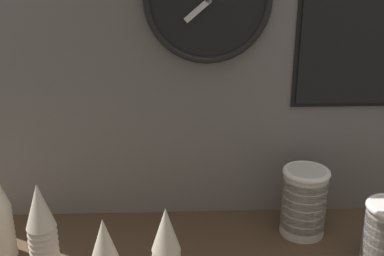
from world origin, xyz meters
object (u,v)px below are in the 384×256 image
Objects in this scene: cup_stack_center_left at (105,251)px; cup_stack_left at (43,236)px; bowl_stack_right at (304,200)px; menu_board at (365,30)px; cup_stack_center at (166,246)px.

cup_stack_left is at bearing -179.47° from cup_stack_center_left.
bowl_stack_right is (0.69, 0.21, -0.03)m from cup_stack_left.
cup_stack_left is 1.02m from menu_board.
cup_stack_left is 1.36× the size of bowl_stack_right.
bowl_stack_right is at bearing 20.58° from cup_stack_center_left.
bowl_stack_right is at bearing 16.63° from cup_stack_left.
menu_board is at bearing 21.09° from cup_stack_left.
cup_stack_left is 0.15m from cup_stack_center_left.
cup_stack_center_left is 0.59m from bowl_stack_right.
bowl_stack_right is (0.55, 0.21, 0.02)m from cup_stack_center_left.
cup_stack_center is 0.47× the size of menu_board.
cup_stack_center_left is 0.88× the size of bowl_stack_right.
menu_board is at bearing 24.81° from cup_stack_center_left.
cup_stack_center_left is 0.40× the size of menu_board.
cup_stack_center_left is at bearing -155.19° from menu_board.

